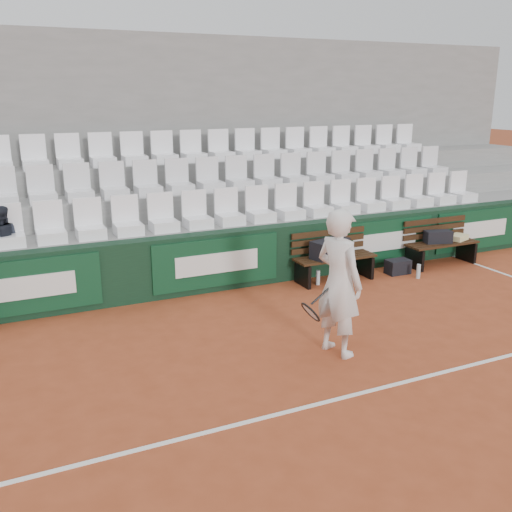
{
  "coord_description": "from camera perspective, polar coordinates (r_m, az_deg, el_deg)",
  "views": [
    {
      "loc": [
        -3.4,
        -4.69,
        3.23
      ],
      "look_at": [
        -0.14,
        2.4,
        1.0
      ],
      "focal_mm": 40.0,
      "sensor_mm": 36.0,
      "label": 1
    }
  ],
  "objects": [
    {
      "name": "grandstand_tier_front",
      "position": [
        10.29,
        -4.48,
        0.51
      ],
      "size": [
        18.0,
        0.95,
        1.0
      ],
      "primitive_type": "cube",
      "color": "gray",
      "rests_on": "ground"
    },
    {
      "name": "ground",
      "position": [
        6.63,
        10.09,
        -13.47
      ],
      "size": [
        80.0,
        80.0,
        0.0
      ],
      "primitive_type": "plane",
      "color": "#A14424",
      "rests_on": "ground"
    },
    {
      "name": "sports_bag_left",
      "position": [
        10.09,
        7.4,
        0.76
      ],
      "size": [
        0.79,
        0.51,
        0.32
      ],
      "primitive_type": "cube",
      "rotation": [
        0.0,
        0.0,
        0.29
      ],
      "color": "black",
      "rests_on": "bench_left"
    },
    {
      "name": "seat_row_front",
      "position": [
        9.94,
        -4.23,
        4.8
      ],
      "size": [
        11.9,
        0.44,
        0.63
      ],
      "primitive_type": "cube",
      "color": "white",
      "rests_on": "grandstand_tier_front"
    },
    {
      "name": "sports_bag_right",
      "position": [
        11.54,
        17.74,
        1.85
      ],
      "size": [
        0.56,
        0.37,
        0.24
      ],
      "primitive_type": "cube",
      "rotation": [
        0.0,
        0.0,
        -0.28
      ],
      "color": "black",
      "rests_on": "bench_right"
    },
    {
      "name": "grandstand_tier_mid",
      "position": [
        11.1,
        -6.22,
        2.81
      ],
      "size": [
        18.0,
        0.95,
        1.45
      ],
      "primitive_type": "cube",
      "color": "gray",
      "rests_on": "ground"
    },
    {
      "name": "water_bottle_near",
      "position": [
        10.03,
        6.21,
        -2.16
      ],
      "size": [
        0.07,
        0.07,
        0.26
      ],
      "primitive_type": "cylinder",
      "color": "silver",
      "rests_on": "ground"
    },
    {
      "name": "seat_row_mid",
      "position": [
        10.75,
        -6.08,
        8.03
      ],
      "size": [
        11.9,
        0.44,
        0.63
      ],
      "primitive_type": "cube",
      "color": "silver",
      "rests_on": "grandstand_tier_mid"
    },
    {
      "name": "bench_right",
      "position": [
        11.68,
        18.02,
        0.24
      ],
      "size": [
        1.5,
        0.56,
        0.45
      ],
      "primitive_type": "cube",
      "color": "#341E0F",
      "rests_on": "ground"
    },
    {
      "name": "tennis_player",
      "position": [
        7.22,
        8.28,
        -2.66
      ],
      "size": [
        0.81,
        0.79,
        1.9
      ],
      "color": "silver",
      "rests_on": "ground"
    },
    {
      "name": "court_baseline",
      "position": [
        6.63,
        10.09,
        -13.44
      ],
      "size": [
        18.0,
        0.06,
        0.01
      ],
      "primitive_type": "cube",
      "color": "white",
      "rests_on": "ground"
    },
    {
      "name": "seat_row_back",
      "position": [
        11.6,
        -7.69,
        10.79
      ],
      "size": [
        11.9,
        0.44,
        0.63
      ],
      "primitive_type": "cube",
      "color": "white",
      "rests_on": "grandstand_tier_back"
    },
    {
      "name": "towel",
      "position": [
        11.91,
        19.56,
        1.78
      ],
      "size": [
        0.44,
        0.38,
        0.1
      ],
      "primitive_type": "cube",
      "rotation": [
        0.0,
        0.0,
        0.35
      ],
      "color": "beige",
      "rests_on": "bench_right"
    },
    {
      "name": "back_barrier",
      "position": [
        9.74,
        -2.8,
        -0.34
      ],
      "size": [
        18.0,
        0.34,
        1.0
      ],
      "color": "black",
      "rests_on": "ground"
    },
    {
      "name": "water_bottle_far",
      "position": [
        10.72,
        15.93,
        -1.48
      ],
      "size": [
        0.07,
        0.07,
        0.26
      ],
      "primitive_type": "cylinder",
      "color": "#AFBFC6",
      "rests_on": "ground"
    },
    {
      "name": "sports_bag_ground",
      "position": [
        10.9,
        14.0,
        -1.04
      ],
      "size": [
        0.44,
        0.27,
        0.27
      ],
      "primitive_type": "cube",
      "rotation": [
        0.0,
        0.0,
        -0.01
      ],
      "color": "black",
      "rests_on": "ground"
    },
    {
      "name": "bench_left",
      "position": [
        10.26,
        7.86,
        -1.24
      ],
      "size": [
        1.5,
        0.56,
        0.45
      ],
      "primitive_type": "cube",
      "color": "#372110",
      "rests_on": "ground"
    },
    {
      "name": "grandstand_tier_back",
      "position": [
        11.94,
        -7.72,
        4.8
      ],
      "size": [
        18.0,
        0.95,
        1.9
      ],
      "primitive_type": "cube",
      "color": "gray",
      "rests_on": "ground"
    },
    {
      "name": "grandstand_rear_wall",
      "position": [
        12.36,
        -8.81,
        10.99
      ],
      "size": [
        18.0,
        0.3,
        4.4
      ],
      "primitive_type": "cube",
      "color": "gray",
      "rests_on": "ground"
    }
  ]
}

